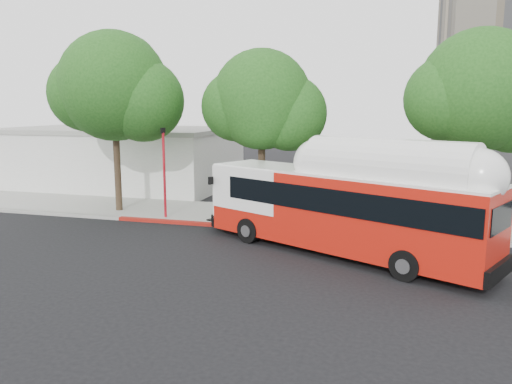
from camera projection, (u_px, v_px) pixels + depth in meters
ground at (247, 253)px, 19.91m from camera, size 120.00×120.00×0.00m
sidewalk at (282, 217)px, 26.06m from camera, size 60.00×5.00×0.15m
curb_strip at (270, 229)px, 23.60m from camera, size 60.00×0.30×0.15m
red_curb_segment at (211, 224)px, 24.40m from camera, size 10.00×0.32×0.16m
street_tree_left at (122, 91)px, 26.35m from camera, size 6.67×5.80×9.74m
street_tree_mid at (270, 104)px, 24.82m from camera, size 5.75×5.00×8.62m
street_tree_right at (490, 95)px, 21.89m from camera, size 6.21×5.40×9.18m
low_commercial_bldg at (119, 157)px, 36.57m from camera, size 16.20×10.20×4.25m
transit_bus at (342, 211)px, 19.45m from camera, size 12.31×7.51×3.74m
signal_pole at (164, 173)px, 25.33m from camera, size 0.13×0.45×4.73m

